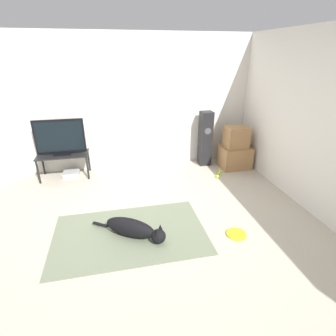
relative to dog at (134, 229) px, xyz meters
The scene contains 15 objects.
ground_plane 0.32m from the dog, 81.30° to the left, with size 12.00×12.00×0.00m, color #BCB29E.
wall_back 2.65m from the dog, 88.94° to the left, with size 8.00×0.06×2.55m.
wall_right 2.90m from the dog, ahead, with size 0.06×8.00×2.55m.
area_rug 0.16m from the dog, 125.24° to the left, with size 1.98×1.23×0.01m.
dog is the anchor object (origin of this frame).
frisbee 1.34m from the dog, 10.33° to the right, with size 0.26×0.26×0.03m.
cardboard_box_lower 2.91m from the dog, 39.17° to the left, with size 0.59×0.47×0.44m.
cardboard_box_upper 2.94m from the dog, 39.35° to the left, with size 0.44×0.36×0.41m.
floor_speaker 2.75m from the dog, 51.41° to the left, with size 0.24×0.24×1.12m.
tv_stand 2.39m from the dog, 117.77° to the left, with size 0.92×0.46×0.46m.
tv 2.46m from the dog, 117.74° to the left, with size 0.87×0.20×0.65m.
tennis_ball_by_boxes 2.46m from the dog, 41.17° to the left, with size 0.07×0.07×0.07m.
tennis_ball_near_speaker 2.22m from the dog, 39.36° to the left, with size 0.07×0.07×0.07m.
tennis_ball_loose_on_carpet 2.36m from the dog, 40.31° to the left, with size 0.07×0.07×0.07m.
game_console 2.32m from the dog, 115.77° to the left, with size 0.30×0.26×0.10m.
Camera 1 is at (-0.21, -3.06, 2.20)m, focal length 28.00 mm.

